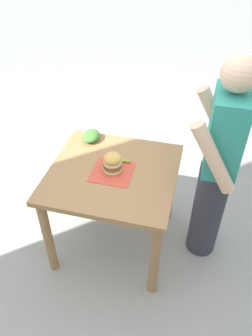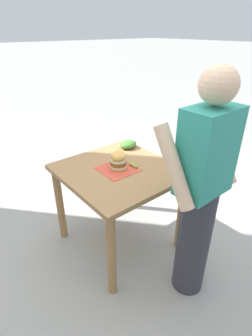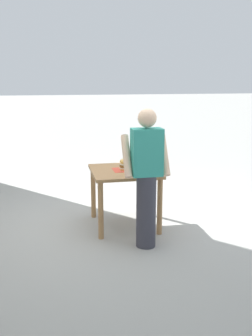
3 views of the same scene
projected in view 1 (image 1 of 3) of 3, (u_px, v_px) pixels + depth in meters
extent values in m
plane|color=#9E9E99|center=(115.00, 239.00, 2.92)|extent=(80.00, 80.00, 0.00)
cube|color=#9E7247|center=(113.00, 173.00, 2.42)|extent=(0.90, 0.94, 0.04)
cylinder|color=#9E7247|center=(83.00, 172.00, 3.04)|extent=(0.07, 0.07, 0.76)
cylinder|color=#9E7247|center=(48.00, 237.00, 2.46)|extent=(0.07, 0.07, 0.76)
cylinder|color=#9E7247|center=(171.00, 187.00, 2.89)|extent=(0.07, 0.07, 0.76)
cylinder|color=#9E7247|center=(155.00, 260.00, 2.31)|extent=(0.07, 0.07, 0.76)
cube|color=#D64C38|center=(113.00, 172.00, 2.40)|extent=(0.30, 0.30, 0.00)
cylinder|color=gold|center=(113.00, 170.00, 2.39)|extent=(0.13, 0.13, 0.02)
cylinder|color=beige|center=(113.00, 168.00, 2.38)|extent=(0.14, 0.14, 0.02)
cylinder|color=brown|center=(113.00, 165.00, 2.36)|extent=(0.14, 0.14, 0.04)
cylinder|color=beige|center=(112.00, 162.00, 2.35)|extent=(0.13, 0.13, 0.02)
ellipsoid|color=gold|center=(112.00, 159.00, 2.33)|extent=(0.13, 0.13, 0.08)
cylinder|color=#D1B77F|center=(112.00, 153.00, 2.30)|extent=(0.00, 0.00, 0.05)
cylinder|color=#8EA83D|center=(124.00, 161.00, 2.47)|extent=(0.02, 0.09, 0.02)
ellipsoid|color=#477F33|center=(91.00, 136.00, 2.69)|extent=(0.18, 0.14, 0.07)
cylinder|color=#33333D|center=(208.00, 210.00, 2.58)|extent=(0.24, 0.24, 0.90)
cube|color=teal|center=(226.00, 133.00, 2.11)|extent=(0.36, 0.22, 0.56)
sphere|color=beige|center=(240.00, 74.00, 1.86)|extent=(0.22, 0.22, 0.22)
cylinder|color=beige|center=(216.00, 120.00, 2.33)|extent=(0.09, 0.34, 0.50)
cylinder|color=beige|center=(213.00, 159.00, 1.98)|extent=(0.09, 0.34, 0.50)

